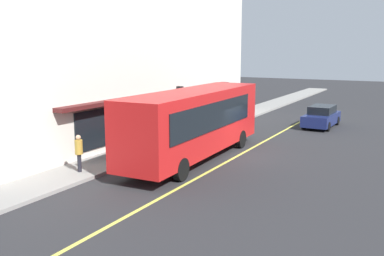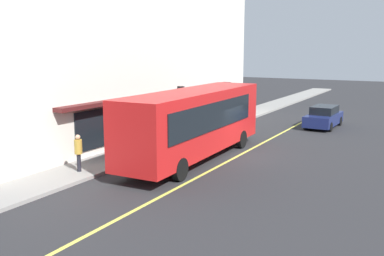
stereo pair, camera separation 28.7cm
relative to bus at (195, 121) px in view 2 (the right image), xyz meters
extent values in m
plane|color=#28282B|center=(2.01, -1.64, -1.99)|extent=(120.00, 120.00, 0.00)
cube|color=gray|center=(2.01, 3.40, -1.91)|extent=(80.00, 2.44, 0.15)
cube|color=#D8D14C|center=(2.01, -1.64, -1.98)|extent=(36.00, 0.16, 0.01)
cube|color=silver|center=(4.10, 9.80, 3.03)|extent=(25.83, 10.37, 10.03)
cube|color=#4C1919|center=(4.10, 4.37, 0.81)|extent=(18.08, 0.70, 0.20)
cube|color=black|center=(4.10, 4.59, -0.49)|extent=(15.50, 0.08, 2.00)
cube|color=red|center=(-0.04, 0.00, 0.01)|extent=(11.06, 2.80, 3.00)
cube|color=black|center=(5.41, 0.15, 0.37)|extent=(0.18, 2.10, 1.80)
cube|color=black|center=(-0.37, 1.26, 0.37)|extent=(8.80, 0.30, 1.32)
cube|color=black|center=(-0.30, -1.28, 0.37)|extent=(8.80, 0.30, 1.32)
cube|color=#0CF259|center=(5.48, 0.15, 1.26)|extent=(0.13, 1.90, 0.36)
cube|color=#2D2D33|center=(5.51, 0.15, -1.24)|extent=(0.23, 2.40, 0.40)
cylinder|color=black|center=(3.45, 1.23, -1.49)|extent=(1.01, 0.33, 1.00)
cylinder|color=black|center=(3.51, -1.03, -1.49)|extent=(1.01, 0.33, 1.00)
cylinder|color=black|center=(-3.59, 1.03, -1.49)|extent=(1.01, 0.33, 1.00)
cylinder|color=black|center=(-3.52, -1.23, -1.49)|extent=(1.01, 0.33, 1.00)
cylinder|color=#2D2D33|center=(3.22, 2.56, -0.24)|extent=(0.12, 0.12, 3.20)
cube|color=black|center=(3.22, 2.76, 0.91)|extent=(0.30, 0.30, 0.90)
sphere|color=red|center=(3.22, 2.93, 1.18)|extent=(0.18, 0.18, 0.18)
sphere|color=orange|center=(3.22, 2.93, 0.91)|extent=(0.18, 0.18, 0.18)
sphere|color=green|center=(3.22, 2.93, 0.64)|extent=(0.18, 0.18, 0.18)
cube|color=navy|center=(12.44, -3.53, -1.39)|extent=(4.35, 1.92, 0.75)
cube|color=black|center=(12.59, -3.54, -0.74)|extent=(2.45, 1.58, 0.55)
cylinder|color=black|center=(11.00, -4.32, -1.67)|extent=(0.65, 0.24, 0.64)
cylinder|color=black|center=(11.05, -2.68, -1.67)|extent=(0.65, 0.24, 0.64)
cylinder|color=black|center=(13.84, -4.39, -1.67)|extent=(0.65, 0.24, 0.64)
cylinder|color=black|center=(13.88, -2.75, -1.67)|extent=(0.65, 0.24, 0.64)
cylinder|color=black|center=(-4.94, 3.14, -1.43)|extent=(0.18, 0.18, 0.80)
cylinder|color=#B28C33|center=(-4.94, 3.14, -0.71)|extent=(0.34, 0.34, 0.64)
sphere|color=tan|center=(-4.94, 3.14, -0.28)|extent=(0.22, 0.22, 0.22)
cylinder|color=black|center=(12.11, 4.19, -1.38)|extent=(0.18, 0.18, 0.90)
cylinder|color=#B28C33|center=(12.11, 4.19, -0.58)|extent=(0.34, 0.34, 0.71)
sphere|color=tan|center=(12.11, 4.19, -0.09)|extent=(0.25, 0.25, 0.25)
cylinder|color=black|center=(0.98, 4.14, -1.40)|extent=(0.18, 0.18, 0.88)
cylinder|color=#33388C|center=(0.98, 4.14, -0.61)|extent=(0.34, 0.34, 0.69)
sphere|color=tan|center=(0.98, 4.14, -0.15)|extent=(0.24, 0.24, 0.24)
camera|label=1|loc=(-18.90, -10.18, 3.54)|focal=40.76mm
camera|label=2|loc=(-18.76, -10.43, 3.54)|focal=40.76mm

